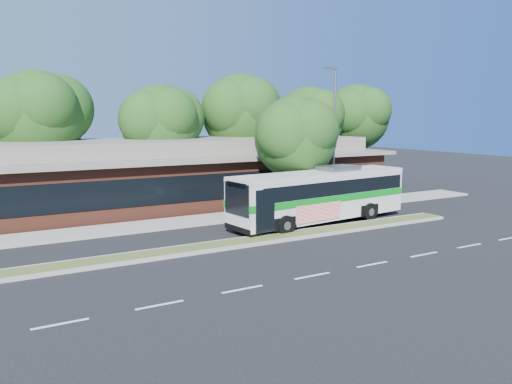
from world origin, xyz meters
The scene contains 12 objects.
ground centered at (0.00, 0.00, 0.00)m, with size 120.00×120.00×0.00m, color black.
median_strip centered at (0.00, 0.60, 0.07)m, with size 26.00×1.10×0.15m, color #4C5D27.
sidewalk centered at (0.00, 6.40, 0.06)m, with size 44.00×2.60×0.12m, color gray.
plaza_building centered at (0.00, 12.99, 2.13)m, with size 33.20×11.20×4.45m.
lamp_post centered at (9.56, 6.00, 4.90)m, with size 0.93×0.18×9.07m.
tree_bg_b centered at (-6.57, 16.14, 6.14)m, with size 6.69×6.00×9.00m.
tree_bg_c centered at (1.40, 15.13, 5.59)m, with size 6.24×5.60×8.26m.
tree_bg_d centered at (8.45, 16.15, 6.42)m, with size 6.91×6.20×9.37m.
tree_bg_e centered at (14.42, 15.14, 5.74)m, with size 6.47×5.80×8.50m.
tree_bg_f centered at (20.43, 16.14, 6.06)m, with size 6.69×6.00×8.92m.
transit_bus centered at (6.05, 2.59, 1.77)m, with size 11.50×3.66×3.18m.
sidewalk_tree centered at (6.71, 5.74, 4.84)m, with size 5.64×5.06×7.25m.
Camera 1 is at (-10.83, -19.77, 5.96)m, focal length 35.00 mm.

